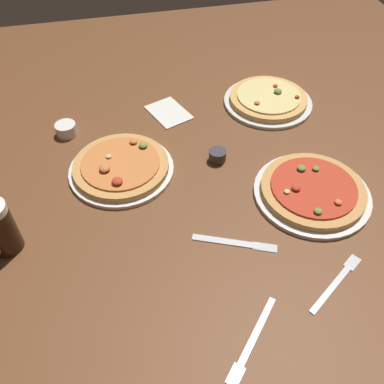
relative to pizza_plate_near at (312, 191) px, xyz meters
name	(u,v)px	position (x,y,z in m)	size (l,w,h in m)	color
ground_plane	(192,201)	(-0.32, 0.07, -0.03)	(2.40, 2.40, 0.03)	brown
pizza_plate_near	(312,191)	(0.00, 0.00, 0.00)	(0.32, 0.32, 0.05)	silver
pizza_plate_far	(268,100)	(0.03, 0.44, 0.00)	(0.30, 0.30, 0.05)	silver
pizza_plate_side	(121,167)	(-0.50, 0.21, 0.00)	(0.30, 0.30, 0.05)	silver
ramekin_sauce	(66,129)	(-0.65, 0.43, 0.00)	(0.07, 0.07, 0.04)	silver
ramekin_butter	(217,156)	(-0.21, 0.20, 0.00)	(0.05, 0.05, 0.03)	#333338
napkin_folded	(169,112)	(-0.31, 0.46, -0.01)	(0.11, 0.15, 0.01)	silver
fork_left	(337,282)	(-0.06, -0.27, -0.01)	(0.18, 0.13, 0.01)	silver
knife_right	(235,243)	(-0.25, -0.11, -0.01)	(0.20, 0.10, 0.01)	silver
fork_spare	(252,341)	(-0.29, -0.36, -0.01)	(0.16, 0.17, 0.01)	silver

